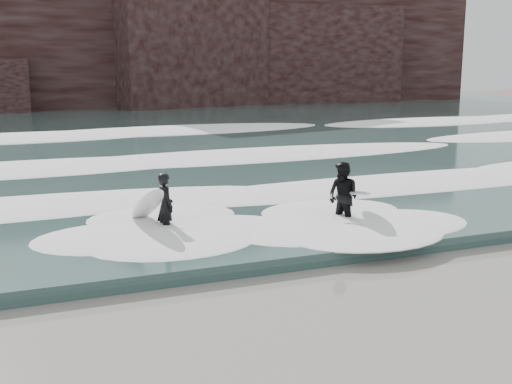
% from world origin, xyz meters
% --- Properties ---
extents(ground, '(120.00, 120.00, 0.00)m').
position_xyz_m(ground, '(0.00, 0.00, 0.00)').
color(ground, '#8C5C50').
rests_on(ground, ground).
extents(sea, '(90.00, 52.00, 0.30)m').
position_xyz_m(sea, '(0.00, 29.00, 0.15)').
color(sea, '#2C4745').
rests_on(sea, ground).
extents(headland, '(70.00, 9.00, 10.00)m').
position_xyz_m(headland, '(0.00, 46.00, 5.00)').
color(headland, black).
rests_on(headland, ground).
extents(foam_near, '(60.00, 3.20, 0.20)m').
position_xyz_m(foam_near, '(0.00, 9.00, 0.40)').
color(foam_near, white).
rests_on(foam_near, sea).
extents(foam_mid, '(60.00, 4.00, 0.24)m').
position_xyz_m(foam_mid, '(0.00, 16.00, 0.42)').
color(foam_mid, white).
rests_on(foam_mid, sea).
extents(foam_far, '(60.00, 4.80, 0.30)m').
position_xyz_m(foam_far, '(0.00, 25.00, 0.45)').
color(foam_far, white).
rests_on(foam_far, sea).
extents(surfer_left, '(0.96, 1.92, 1.49)m').
position_xyz_m(surfer_left, '(-1.82, 6.27, 0.76)').
color(surfer_left, black).
rests_on(surfer_left, ground).
extents(surfer_right, '(1.47, 1.93, 1.64)m').
position_xyz_m(surfer_right, '(2.35, 5.31, 0.83)').
color(surfer_right, black).
rests_on(surfer_right, ground).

